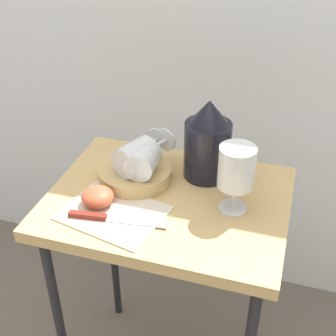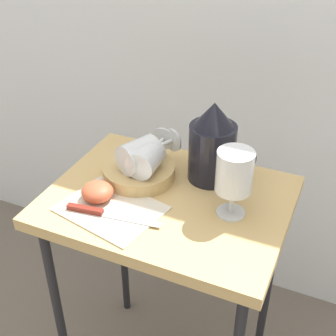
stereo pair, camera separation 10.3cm
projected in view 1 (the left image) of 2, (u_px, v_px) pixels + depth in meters
The scene contains 10 objects.
curtain_drape at pixel (218, 39), 1.36m from camera, with size 2.40×0.03×1.80m, color white.
table at pixel (168, 221), 1.12m from camera, with size 0.56×0.43×0.68m.
linen_napkin at pixel (113, 213), 1.02m from camera, with size 0.22×0.17×0.00m, color beige.
basket_tray at pixel (135, 174), 1.12m from camera, with size 0.18×0.18×0.04m, color tan.
pitcher at pixel (208, 147), 1.11m from camera, with size 0.17×0.11×0.20m.
wine_glass_upright at pixel (236, 171), 0.98m from camera, with size 0.08×0.08×0.16m.
wine_glass_tipped_near at pixel (144, 159), 1.08m from camera, with size 0.07×0.15×0.07m.
wine_glass_tipped_far at pixel (137, 156), 1.09m from camera, with size 0.13×0.17×0.08m.
apple_half_left at pixel (98, 197), 1.03m from camera, with size 0.07×0.07×0.04m, color #C15133.
knife at pixel (103, 218), 1.00m from camera, with size 0.22×0.04×0.01m.
Camera 1 is at (0.25, -0.82, 1.33)m, focal length 49.29 mm.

